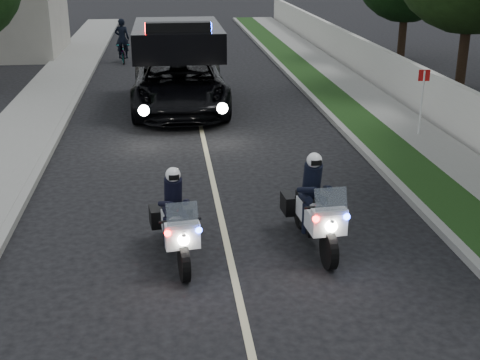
{
  "coord_description": "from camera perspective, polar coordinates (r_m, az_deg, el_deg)",
  "views": [
    {
      "loc": [
        -1.0,
        -7.03,
        5.19
      ],
      "look_at": [
        0.32,
        4.22,
        1.0
      ],
      "focal_mm": 48.12,
      "sensor_mm": 36.0,
      "label": 1
    }
  ],
  "objects": [
    {
      "name": "sign_post",
      "position": [
        18.8,
        15.49,
        3.51
      ],
      "size": [
        0.35,
        0.35,
        2.03
      ],
      "primitive_type": null,
      "rotation": [
        0.0,
        0.0,
        -0.11
      ],
      "color": "#B40C12",
      "rests_on": "ground"
    },
    {
      "name": "police_moto_right",
      "position": [
        11.86,
        6.5,
        -5.8
      ],
      "size": [
        0.86,
        2.09,
        1.74
      ],
      "primitive_type": null,
      "rotation": [
        0.0,
        0.0,
        0.07
      ],
      "color": "silver",
      "rests_on": "ground"
    },
    {
      "name": "cyclist",
      "position": [
        30.65,
        -10.28,
        10.22
      ],
      "size": [
        0.67,
        0.47,
        1.79
      ],
      "primitive_type": "imported",
      "rotation": [
        0.0,
        0.0,
        3.07
      ],
      "color": "black",
      "rests_on": "ground"
    },
    {
      "name": "sidewalk_right",
      "position": [
        19.15,
        15.38,
        4.07
      ],
      "size": [
        1.4,
        60.0,
        0.16
      ],
      "primitive_type": "cube",
      "color": "gray",
      "rests_on": "ground"
    },
    {
      "name": "curb_left",
      "position": [
        18.05,
        -16.31,
        3.0
      ],
      "size": [
        0.2,
        60.0,
        0.15
      ],
      "primitive_type": "cube",
      "color": "gray",
      "rests_on": "ground"
    },
    {
      "name": "police_moto_left",
      "position": [
        11.4,
        -5.59,
        -6.88
      ],
      "size": [
        0.91,
        2.0,
        1.64
      ],
      "primitive_type": null,
      "rotation": [
        0.0,
        0.0,
        0.12
      ],
      "color": "silver",
      "rests_on": "ground"
    },
    {
      "name": "police_suv",
      "position": [
        21.64,
        -5.33,
        6.33
      ],
      "size": [
        3.02,
        6.52,
        3.17
      ],
      "primitive_type": "imported",
      "rotation": [
        0.0,
        0.0,
        -0.0
      ],
      "color": "black",
      "rests_on": "ground"
    },
    {
      "name": "tree_right_e",
      "position": [
        31.71,
        14.02,
        10.28
      ],
      "size": [
        5.26,
        5.26,
        8.05
      ],
      "primitive_type": null,
      "rotation": [
        0.0,
        0.0,
        -0.09
      ],
      "color": "black",
      "rests_on": "ground"
    },
    {
      "name": "curb_right",
      "position": [
        18.5,
        9.61,
        3.95
      ],
      "size": [
        0.2,
        60.0,
        0.15
      ],
      "primitive_type": "cube",
      "color": "gray",
      "rests_on": "ground"
    },
    {
      "name": "lane_marking",
      "position": [
        17.83,
        -3.19,
        3.35
      ],
      "size": [
        0.12,
        50.0,
        0.01
      ],
      "primitive_type": "cube",
      "color": "#BFB78C",
      "rests_on": "ground"
    },
    {
      "name": "sidewalk_left",
      "position": [
        18.27,
        -19.71,
        2.83
      ],
      "size": [
        2.0,
        60.0,
        0.16
      ],
      "primitive_type": "cube",
      "color": "gray",
      "rests_on": "ground"
    },
    {
      "name": "tree_right_d",
      "position": [
        25.6,
        18.82,
        7.52
      ],
      "size": [
        5.94,
        5.94,
        9.63
      ],
      "primitive_type": null,
      "rotation": [
        0.0,
        0.0,
        -0.03
      ],
      "color": "#203F15",
      "rests_on": "ground"
    },
    {
      "name": "property_wall",
      "position": [
        19.38,
        18.33,
        6.01
      ],
      "size": [
        0.22,
        60.0,
        1.5
      ],
      "primitive_type": "cube",
      "color": "beige",
      "rests_on": "ground"
    },
    {
      "name": "bicycle",
      "position": [
        30.65,
        -10.28,
        10.22
      ],
      "size": [
        0.77,
        1.74,
        0.88
      ],
      "primitive_type": "imported",
      "rotation": [
        0.0,
        0.0,
        0.11
      ],
      "color": "black",
      "rests_on": "ground"
    },
    {
      "name": "grass_verge",
      "position": [
        18.71,
        11.67,
        4.0
      ],
      "size": [
        1.2,
        60.0,
        0.16
      ],
      "primitive_type": "cube",
      "color": "#193814",
      "rests_on": "ground"
    }
  ]
}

